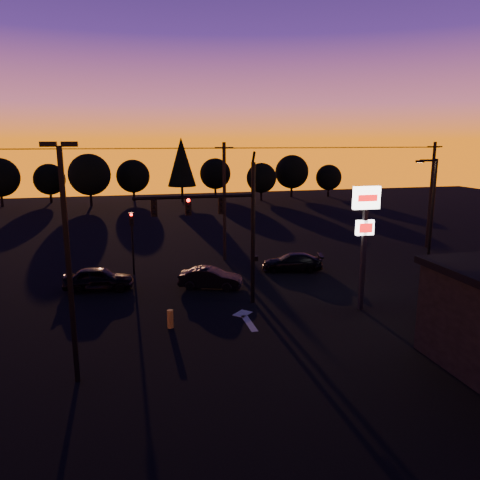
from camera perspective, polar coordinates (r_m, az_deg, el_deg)
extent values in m
plane|color=black|center=(23.27, 0.58, -11.14)|extent=(120.00, 120.00, 0.00)
cube|color=beige|center=(24.28, 1.14, -10.11)|extent=(0.35, 2.20, 0.01)
cube|color=beige|center=(25.53, 0.32, -8.95)|extent=(1.20, 1.20, 0.01)
cylinder|color=black|center=(26.14, 1.59, 0.68)|extent=(0.24, 0.24, 8.00)
cylinder|color=black|center=(25.64, 1.65, 9.91)|extent=(0.14, 0.52, 0.76)
cylinder|color=black|center=(25.13, -5.57, 5.24)|extent=(6.50, 0.16, 0.16)
cube|color=black|center=(25.44, -2.31, 4.24)|extent=(0.32, 0.22, 0.95)
sphere|color=black|center=(25.27, -2.26, 4.98)|extent=(0.18, 0.18, 0.18)
sphere|color=black|center=(25.31, -2.25, 4.31)|extent=(0.18, 0.18, 0.18)
sphere|color=black|center=(25.35, -2.24, 3.64)|extent=(0.18, 0.18, 0.18)
cube|color=black|center=(25.14, -6.34, 4.08)|extent=(0.32, 0.22, 0.95)
sphere|color=#FF0705|center=(24.97, -6.32, 4.83)|extent=(0.18, 0.18, 0.18)
sphere|color=black|center=(25.01, -6.30, 4.15)|extent=(0.18, 0.18, 0.18)
sphere|color=black|center=(25.05, -6.29, 3.47)|extent=(0.18, 0.18, 0.18)
cube|color=black|center=(24.98, -10.44, 3.89)|extent=(0.32, 0.22, 0.95)
sphere|color=black|center=(24.80, -10.45, 4.65)|extent=(0.18, 0.18, 0.18)
sphere|color=black|center=(24.84, -10.43, 3.97)|extent=(0.18, 0.18, 0.18)
sphere|color=black|center=(24.88, -10.40, 3.28)|extent=(0.18, 0.18, 0.18)
cube|color=black|center=(26.51, 1.95, -2.27)|extent=(0.22, 0.18, 0.28)
cylinder|color=black|center=(33.03, -12.92, -1.10)|extent=(0.14, 0.14, 3.60)
cube|color=black|center=(32.62, -13.10, 2.50)|extent=(0.30, 0.20, 0.90)
sphere|color=#FF0705|center=(32.45, -13.12, 3.02)|extent=(0.18, 0.18, 0.18)
sphere|color=black|center=(32.50, -13.10, 2.53)|extent=(0.18, 0.18, 0.18)
sphere|color=black|center=(32.54, -13.07, 2.04)|extent=(0.18, 0.18, 0.18)
cube|color=black|center=(18.43, -20.13, -3.41)|extent=(0.18, 0.18, 9.00)
cube|color=black|center=(17.86, -22.34, 10.76)|extent=(0.55, 0.30, 0.18)
cube|color=black|center=(17.77, -20.07, 10.93)|extent=(0.55, 0.30, 0.18)
cube|color=black|center=(26.10, 14.80, -1.55)|extent=(0.22, 0.22, 6.40)
cube|color=white|center=(25.57, 15.17, 4.99)|extent=(1.50, 0.25, 1.20)
cube|color=red|center=(25.45, 15.32, 4.95)|extent=(1.10, 0.02, 0.35)
cube|color=white|center=(25.81, 14.97, 1.47)|extent=(1.00, 0.22, 0.80)
cube|color=red|center=(25.70, 15.11, 1.42)|extent=(0.75, 0.02, 0.50)
cylinder|color=black|center=(32.98, 22.29, 2.17)|extent=(0.20, 0.20, 8.00)
cylinder|color=black|center=(32.23, 21.98, 8.98)|extent=(1.20, 0.14, 0.14)
cube|color=black|center=(31.89, 21.09, 8.94)|extent=(0.50, 0.22, 0.14)
plane|color=#FFB759|center=(31.89, 21.08, 8.79)|extent=(0.35, 0.35, 0.00)
cylinder|color=black|center=(35.77, -1.91, 4.61)|extent=(0.26, 0.26, 9.00)
cube|color=black|center=(35.46, -1.96, 11.19)|extent=(1.40, 0.10, 0.10)
cylinder|color=black|center=(43.22, 22.22, 5.03)|extent=(0.26, 0.26, 9.00)
cube|color=black|center=(42.97, 22.67, 10.45)|extent=(1.40, 0.10, 0.10)
cylinder|color=black|center=(34.13, -16.95, 10.56)|extent=(18.00, 0.02, 0.02)
cylinder|color=black|center=(34.73, -16.91, 10.66)|extent=(18.00, 0.02, 0.02)
cylinder|color=black|center=(35.33, -16.86, 10.60)|extent=(18.00, 0.02, 0.02)
cylinder|color=black|center=(37.81, 11.96, 10.93)|extent=(18.00, 0.02, 0.02)
cylinder|color=black|center=(38.35, 11.57, 11.03)|extent=(18.00, 0.02, 0.02)
cylinder|color=black|center=(38.89, 11.18, 10.99)|extent=(18.00, 0.02, 0.02)
cube|color=black|center=(23.73, 24.67, -8.21)|extent=(2.20, 0.05, 1.60)
cylinder|color=#C38822|center=(23.84, -8.50, -9.49)|extent=(0.31, 0.31, 0.92)
cylinder|color=black|center=(73.10, -27.03, 4.27)|extent=(0.36, 0.36, 1.62)
cylinder|color=black|center=(74.94, -22.04, 4.78)|extent=(0.36, 0.36, 1.38)
sphere|color=black|center=(74.67, -22.21, 6.87)|extent=(4.54, 4.54, 4.54)
cylinder|color=black|center=(69.34, -17.69, 4.72)|extent=(0.36, 0.36, 1.75)
sphere|color=black|center=(69.01, -17.88, 7.60)|extent=(5.77, 5.78, 5.78)
cylinder|color=black|center=(73.19, -12.79, 5.26)|extent=(0.36, 0.36, 1.50)
sphere|color=black|center=(72.90, -12.91, 7.60)|extent=(4.95, 4.95, 4.95)
cylinder|color=black|center=(70.64, -7.05, 5.58)|extent=(0.36, 0.36, 2.38)
cone|color=black|center=(70.26, -7.15, 9.43)|extent=(4.18, 4.18, 7.12)
cylinder|color=black|center=(76.52, -3.01, 5.83)|extent=(0.36, 0.36, 1.50)
sphere|color=black|center=(76.25, -3.04, 8.07)|extent=(4.95, 4.95, 4.95)
cylinder|color=black|center=(72.14, 2.61, 5.40)|extent=(0.36, 0.36, 1.38)
sphere|color=black|center=(71.87, 2.63, 7.58)|extent=(4.54, 4.54, 4.54)
cylinder|color=black|center=(76.84, 6.29, 5.85)|extent=(0.36, 0.36, 1.62)
sphere|color=black|center=(76.55, 6.34, 8.27)|extent=(5.36, 5.36, 5.36)
cylinder|color=black|center=(78.21, 10.69, 5.68)|extent=(0.36, 0.36, 1.25)
sphere|color=black|center=(77.97, 10.76, 7.51)|extent=(4.12, 4.12, 4.12)
imported|color=black|center=(30.49, -16.84, -4.52)|extent=(4.43, 2.24, 1.45)
imported|color=black|center=(29.60, -3.62, -4.65)|extent=(4.19, 2.72, 1.30)
imported|color=black|center=(33.63, 6.38, -2.68)|extent=(4.64, 2.83, 1.26)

